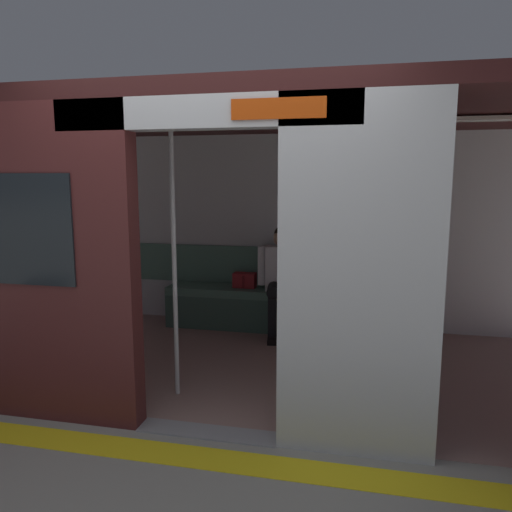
{
  "coord_description": "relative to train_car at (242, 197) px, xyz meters",
  "views": [
    {
      "loc": [
        -0.99,
        2.98,
        1.73
      ],
      "look_at": [
        -0.05,
        -1.32,
        1.03
      ],
      "focal_mm": 34.33,
      "sensor_mm": 36.0,
      "label": 1
    }
  ],
  "objects": [
    {
      "name": "platform_edge_strip",
      "position": [
        -0.06,
        1.56,
        -1.56
      ],
      "size": [
        8.0,
        0.24,
        0.01
      ],
      "primitive_type": "cube",
      "color": "yellow",
      "rests_on": "ground_plane"
    },
    {
      "name": "handbag",
      "position": [
        0.26,
        -1.15,
        -1.0
      ],
      "size": [
        0.26,
        0.15,
        0.17
      ],
      "color": "maroon",
      "rests_on": "bench_seat"
    },
    {
      "name": "bench_seat",
      "position": [
        -0.06,
        -1.09,
        -1.19
      ],
      "size": [
        2.45,
        0.44,
        0.48
      ],
      "color": "#4C7566",
      "rests_on": "ground_plane"
    },
    {
      "name": "ground_plane",
      "position": [
        -0.06,
        1.26,
        -1.56
      ],
      "size": [
        60.0,
        60.0,
        0.0
      ],
      "primitive_type": "plane",
      "color": "gray"
    },
    {
      "name": "grab_pole_door",
      "position": [
        0.36,
        0.73,
        -0.46
      ],
      "size": [
        0.04,
        0.04,
        2.21
      ],
      "primitive_type": "cylinder",
      "color": "silver",
      "rests_on": "ground_plane"
    },
    {
      "name": "book",
      "position": [
        -0.56,
        -1.15,
        -1.07
      ],
      "size": [
        0.24,
        0.27,
        0.03
      ],
      "primitive_type": "cube",
      "rotation": [
        0.0,
        0.0,
        0.56
      ],
      "color": "#26598C",
      "rests_on": "bench_seat"
    },
    {
      "name": "person_seated",
      "position": [
        -0.19,
        -1.04,
        -0.87
      ],
      "size": [
        0.55,
        0.71,
        1.2
      ],
      "color": "silver",
      "rests_on": "ground_plane"
    },
    {
      "name": "train_car",
      "position": [
        0.0,
        0.0,
        0.0
      ],
      "size": [
        6.4,
        2.87,
        2.35
      ],
      "color": "silver",
      "rests_on": "ground_plane"
    },
    {
      "name": "grab_pole_far",
      "position": [
        -0.49,
        0.62,
        -0.46
      ],
      "size": [
        0.04,
        0.04,
        2.21
      ],
      "primitive_type": "cylinder",
      "color": "silver",
      "rests_on": "ground_plane"
    }
  ]
}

